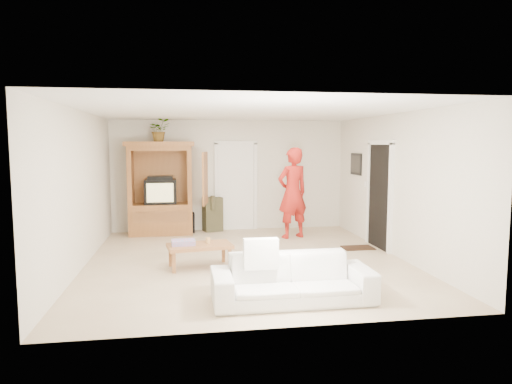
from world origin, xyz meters
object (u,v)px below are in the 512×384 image
armoire (162,194)px  sofa (292,279)px  man (293,193)px  coffee_table (200,247)px

armoire → sofa: bearing=-68.7°
sofa → man: bearing=76.4°
armoire → man: size_ratio=1.06×
armoire → man: (2.84, -0.85, 0.08)m
armoire → sofa: armoire is taller
armoire → man: bearing=-16.6°
sofa → coffee_table: sofa is taller
armoire → coffee_table: size_ratio=1.87×
armoire → sofa: (1.88, -4.84, -0.60)m
man → coffee_table: 3.06m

